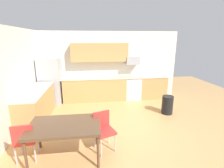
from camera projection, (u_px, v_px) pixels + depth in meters
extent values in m
plane|color=tan|center=(117.00, 128.00, 4.57)|extent=(12.00, 12.00, 0.00)
cube|color=silver|center=(107.00, 65.00, 6.76)|extent=(5.80, 0.10, 2.70)
cube|color=silver|center=(6.00, 84.00, 3.90)|extent=(0.10, 5.80, 2.70)
cube|color=tan|center=(95.00, 89.00, 6.60)|extent=(2.46, 0.60, 0.90)
cube|color=tan|center=(152.00, 87.00, 6.88)|extent=(1.09, 0.60, 0.90)
cube|color=tan|center=(37.00, 106.00, 4.94)|extent=(0.60, 2.00, 0.90)
cube|color=beige|center=(108.00, 78.00, 6.54)|extent=(4.80, 0.64, 0.04)
cube|color=beige|center=(35.00, 91.00, 4.82)|extent=(0.64, 2.00, 0.04)
cube|color=tan|center=(100.00, 52.00, 6.37)|extent=(2.20, 0.34, 0.70)
cube|color=#9EA0A5|center=(51.00, 81.00, 6.21)|extent=(0.76, 0.70, 1.73)
cube|color=white|center=(132.00, 88.00, 6.78)|extent=(0.60, 0.60, 0.88)
cube|color=black|center=(133.00, 77.00, 6.67)|extent=(0.60, 0.60, 0.03)
cube|color=#9EA0A5|center=(133.00, 60.00, 6.59)|extent=(0.54, 0.36, 0.32)
cube|color=#A5A8AD|center=(88.00, 79.00, 6.45)|extent=(0.48, 0.40, 0.14)
cylinder|color=#B2B5BA|center=(88.00, 74.00, 6.58)|extent=(0.02, 0.02, 0.24)
cube|color=brown|center=(65.00, 126.00, 3.27)|extent=(1.40, 0.90, 0.06)
cylinder|color=brown|center=(26.00, 158.00, 2.92)|extent=(0.05, 0.05, 0.69)
cylinder|color=brown|center=(98.00, 152.00, 3.07)|extent=(0.05, 0.05, 0.69)
cylinder|color=brown|center=(39.00, 134.00, 3.66)|extent=(0.05, 0.05, 0.69)
cylinder|color=brown|center=(97.00, 130.00, 3.82)|extent=(0.05, 0.05, 0.69)
cube|color=red|center=(105.00, 132.00, 3.56)|extent=(0.51, 0.51, 0.05)
cube|color=red|center=(101.00, 120.00, 3.66)|extent=(0.37, 0.17, 0.40)
cylinder|color=#B2B2B7|center=(101.00, 148.00, 3.40)|extent=(0.03, 0.03, 0.42)
cylinder|color=#B2B2B7|center=(115.00, 143.00, 3.55)|extent=(0.03, 0.03, 0.42)
cylinder|color=#B2B2B7|center=(95.00, 139.00, 3.69)|extent=(0.03, 0.03, 0.42)
cylinder|color=#B2B2B7|center=(108.00, 135.00, 3.85)|extent=(0.03, 0.03, 0.42)
cube|color=red|center=(26.00, 139.00, 3.28)|extent=(0.44, 0.44, 0.05)
cube|color=red|center=(22.00, 135.00, 3.06)|extent=(0.38, 0.08, 0.40)
cylinder|color=#B2B2B7|center=(38.00, 143.00, 3.54)|extent=(0.03, 0.03, 0.42)
cylinder|color=#B2B2B7|center=(21.00, 146.00, 3.46)|extent=(0.03, 0.03, 0.42)
cylinder|color=#B2B2B7|center=(35.00, 154.00, 3.22)|extent=(0.03, 0.03, 0.42)
cylinder|color=#B2B2B7|center=(16.00, 157.00, 3.15)|extent=(0.03, 0.03, 0.42)
cylinder|color=black|center=(167.00, 105.00, 5.42)|extent=(0.36, 0.36, 0.60)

